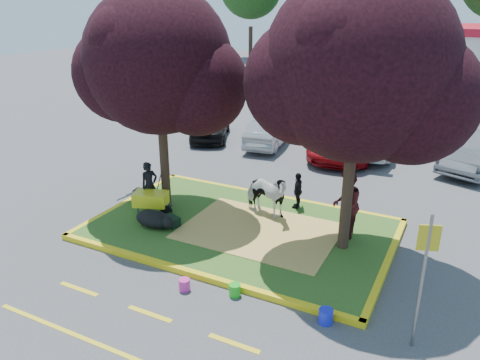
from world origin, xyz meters
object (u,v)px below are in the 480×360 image
at_px(bucket_pink, 185,285).
at_px(car_silver, 269,132).
at_px(cow, 266,195).
at_px(bucket_green, 235,290).
at_px(wheelbarrow, 151,199).
at_px(bucket_blue, 326,316).
at_px(handler, 150,185).
at_px(car_black, 210,123).
at_px(sign_post, 424,268).
at_px(calf, 153,219).

xyz_separation_m(bucket_pink, car_silver, (-2.81, 11.21, 0.49)).
relative_size(cow, bucket_green, 5.60).
distance_m(cow, wheelbarrow, 3.42).
height_order(bucket_pink, bucket_blue, bucket_blue).
xyz_separation_m(handler, wheelbarrow, (0.29, -0.34, -0.27)).
bearing_deg(car_black, wheelbarrow, -95.02).
height_order(handler, car_silver, handler).
bearing_deg(sign_post, wheelbarrow, 143.22).
relative_size(handler, bucket_green, 5.17).
height_order(handler, sign_post, sign_post).
distance_m(bucket_green, car_black, 12.82).
distance_m(cow, car_black, 9.17).
xyz_separation_m(calf, bucket_pink, (2.36, -2.02, -0.25)).
distance_m(cow, bucket_pink, 4.20).
relative_size(sign_post, car_silver, 0.72).
bearing_deg(handler, calf, -115.15).
relative_size(cow, wheelbarrow, 0.90).
distance_m(bucket_blue, car_black, 14.06).
bearing_deg(sign_post, handler, 141.57).
xyz_separation_m(calf, bucket_green, (3.47, -1.69, -0.25)).
height_order(bucket_green, bucket_pink, bucket_green).
bearing_deg(bucket_green, wheelbarrow, 149.50).
bearing_deg(sign_post, cow, 121.37).
bearing_deg(wheelbarrow, car_black, 89.21).
bearing_deg(handler, car_silver, 21.63).
height_order(bucket_pink, car_black, car_black).
height_order(calf, wheelbarrow, wheelbarrow).
bearing_deg(car_silver, car_black, -5.37).
distance_m(handler, car_black, 8.45).
bearing_deg(sign_post, bucket_pink, 164.60).
relative_size(calf, sign_post, 0.40).
height_order(calf, handler, handler).
distance_m(wheelbarrow, bucket_green, 4.74).
bearing_deg(bucket_green, sign_post, 1.52).
relative_size(calf, wheelbarrow, 0.63).
height_order(wheelbarrow, car_silver, car_silver).
distance_m(bucket_pink, car_silver, 11.56).
bearing_deg(car_silver, handler, 79.72).
bearing_deg(bucket_blue, handler, 157.01).
distance_m(calf, bucket_green, 3.87).
xyz_separation_m(cow, car_silver, (-2.96, 7.06, -0.19)).
bearing_deg(bucket_blue, calf, 163.14).
xyz_separation_m(sign_post, car_silver, (-7.68, 10.78, -1.09)).
bearing_deg(bucket_pink, car_silver, 104.06).
bearing_deg(sign_post, bucket_green, 161.08).
bearing_deg(bucket_blue, wheelbarrow, 158.75).
height_order(bucket_pink, car_silver, car_silver).
height_order(sign_post, bucket_blue, sign_post).
height_order(handler, wheelbarrow, handler).
relative_size(bucket_blue, car_silver, 0.08).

